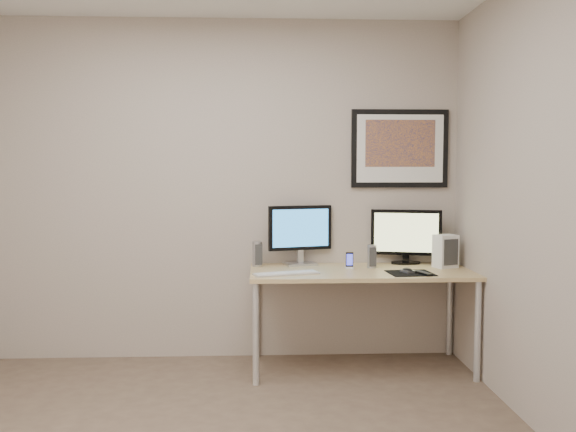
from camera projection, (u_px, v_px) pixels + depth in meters
name	position (u px, v px, depth m)	size (l,w,h in m)	color
room	(211.00, 136.00, 3.41)	(3.60, 3.60, 3.60)	white
desk	(361.00, 279.00, 4.43)	(1.60, 0.70, 0.73)	tan
framed_art	(400.00, 148.00, 4.70)	(0.75, 0.04, 0.60)	black
monitor_large	(300.00, 232.00, 4.64)	(0.49, 0.22, 0.46)	#B4B4B9
monitor_tv	(406.00, 235.00, 4.69)	(0.53, 0.17, 0.42)	black
speaker_left	(257.00, 254.00, 4.59)	(0.07, 0.07, 0.19)	#B4B4B9
speaker_right	(372.00, 256.00, 4.52)	(0.07, 0.07, 0.17)	#B4B4B9
phone_dock	(350.00, 260.00, 4.48)	(0.06, 0.06, 0.12)	black
keyboard	(286.00, 273.00, 4.23)	(0.46, 0.12, 0.02)	silver
mousepad	(410.00, 273.00, 4.27)	(0.30, 0.27, 0.00)	black
mouse	(407.00, 270.00, 4.29)	(0.06, 0.10, 0.03)	black
remote	(423.00, 273.00, 4.22)	(0.04, 0.17, 0.02)	black
fan_unit	(446.00, 251.00, 4.53)	(0.16, 0.12, 0.24)	silver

